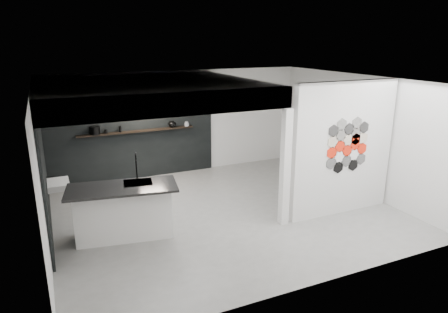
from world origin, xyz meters
TOP-DOWN VIEW (x-y plane):
  - floor at (0.00, 0.00)m, footprint 7.00×6.00m
  - partition_panel at (2.23, -1.00)m, footprint 2.45×0.15m
  - bay_clad_back at (-1.30, 2.97)m, footprint 4.40×0.04m
  - bay_clad_left at (-3.47, 1.00)m, footprint 0.04×4.00m
  - bulkhead at (-1.30, 1.00)m, footprint 4.40×4.00m
  - corner_column at (0.82, -1.00)m, footprint 0.16×0.16m
  - fascia_beam at (-1.30, -0.92)m, footprint 4.40×0.16m
  - wall_basin at (-3.24, 0.80)m, footprint 0.40×0.60m
  - display_shelf at (-1.20, 2.87)m, footprint 3.00×0.15m
  - kitchen_island at (-2.19, -0.25)m, footprint 2.07×1.18m
  - stockpot at (-2.24, 2.87)m, footprint 0.30×0.30m
  - kettle at (-0.26, 2.87)m, footprint 0.26×0.26m
  - glass_bowl at (0.15, 2.87)m, footprint 0.16×0.16m
  - glass_vase at (0.15, 2.87)m, footprint 0.11×0.11m
  - bottle_dark at (-1.63, 2.87)m, footprint 0.08×0.08m
  - utensil_cup at (-1.98, 2.87)m, footprint 0.09×0.09m
  - hex_tile_cluster at (2.26, -1.09)m, footprint 1.04×0.02m

SIDE VIEW (x-z plane):
  - floor at x=0.00m, z-range -0.01..0.00m
  - kitchen_island at x=-2.19m, z-range -0.26..1.32m
  - wall_basin at x=-3.24m, z-range 0.79..0.91m
  - bay_clad_back at x=-1.30m, z-range 0.00..2.35m
  - bay_clad_left at x=-3.47m, z-range 0.00..2.35m
  - corner_column at x=0.82m, z-range 0.00..2.35m
  - display_shelf at x=-1.20m, z-range 1.28..1.32m
  - glass_bowl at x=0.15m, z-range 1.32..1.41m
  - utensil_cup at x=-1.98m, z-range 1.32..1.41m
  - glass_vase at x=0.15m, z-range 1.32..1.44m
  - bottle_dark at x=-1.63m, z-range 1.32..1.48m
  - partition_panel at x=2.23m, z-range 0.00..2.80m
  - kettle at x=-0.26m, z-range 1.32..1.50m
  - stockpot at x=-2.24m, z-range 1.32..1.52m
  - hex_tile_cluster at x=2.26m, z-range 0.92..2.09m
  - bulkhead at x=-1.30m, z-range 2.35..2.75m
  - fascia_beam at x=-1.30m, z-range 2.35..2.75m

